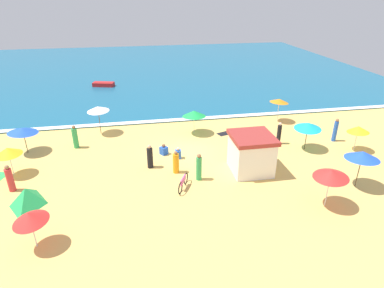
{
  "coord_description": "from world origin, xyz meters",
  "views": [
    {
      "loc": [
        -3.51,
        -20.95,
        10.7
      ],
      "look_at": [
        0.25,
        -0.44,
        0.8
      ],
      "focal_mm": 30.42,
      "sensor_mm": 36.0,
      "label": 1
    }
  ],
  "objects_px": {
    "beach_umbrella_2": "(331,174)",
    "beach_umbrella_3": "(194,114)",
    "beachgoer_3": "(199,168)",
    "beach_umbrella_0": "(23,131)",
    "beach_umbrella_8": "(308,126)",
    "parked_bicycle": "(183,182)",
    "beach_umbrella_6": "(8,151)",
    "beachgoer_2": "(10,179)",
    "small_boat_0": "(104,84)",
    "beach_umbrella_1": "(98,109)",
    "beachgoer_6": "(176,163)",
    "lifeguard_cabana": "(251,153)",
    "beachgoer_7": "(75,137)",
    "beach_umbrella_7": "(279,101)",
    "beach_umbrella_5": "(363,155)",
    "beachgoer_8": "(164,150)",
    "beach_tent": "(27,197)",
    "beachgoer_0": "(279,134)",
    "beachgoer_4": "(335,130)",
    "beach_umbrella_9": "(29,217)",
    "beachgoer_5": "(150,157)",
    "beachgoer_1": "(178,154)",
    "beach_umbrella_4": "(358,129)"
  },
  "relations": [
    {
      "from": "lifeguard_cabana",
      "to": "beach_umbrella_1",
      "type": "distance_m",
      "value": 12.85
    },
    {
      "from": "beachgoer_0",
      "to": "small_boat_0",
      "type": "bearing_deg",
      "value": 126.73
    },
    {
      "from": "lifeguard_cabana",
      "to": "beach_tent",
      "type": "relative_size",
      "value": 1.27
    },
    {
      "from": "lifeguard_cabana",
      "to": "beach_umbrella_3",
      "type": "relative_size",
      "value": 1.36
    },
    {
      "from": "beachgoer_3",
      "to": "small_boat_0",
      "type": "height_order",
      "value": "beachgoer_3"
    },
    {
      "from": "beachgoer_6",
      "to": "beachgoer_8",
      "type": "xyz_separation_m",
      "value": [
        -0.51,
        2.72,
        -0.37
      ]
    },
    {
      "from": "beach_umbrella_6",
      "to": "small_boat_0",
      "type": "relative_size",
      "value": 0.8
    },
    {
      "from": "beachgoer_4",
      "to": "beachgoer_8",
      "type": "relative_size",
      "value": 2.32
    },
    {
      "from": "beach_umbrella_8",
      "to": "beachgoer_1",
      "type": "xyz_separation_m",
      "value": [
        -9.44,
        0.24,
        -1.5
      ]
    },
    {
      "from": "lifeguard_cabana",
      "to": "beachgoer_6",
      "type": "height_order",
      "value": "lifeguard_cabana"
    },
    {
      "from": "beach_umbrella_1",
      "to": "beach_umbrella_3",
      "type": "height_order",
      "value": "beach_umbrella_1"
    },
    {
      "from": "beach_umbrella_9",
      "to": "beachgoer_1",
      "type": "bearing_deg",
      "value": 44.22
    },
    {
      "from": "beach_umbrella_6",
      "to": "beachgoer_3",
      "type": "relative_size",
      "value": 1.21
    },
    {
      "from": "beachgoer_7",
      "to": "small_boat_0",
      "type": "distance_m",
      "value": 16.97
    },
    {
      "from": "beach_umbrella_2",
      "to": "beach_umbrella_8",
      "type": "relative_size",
      "value": 0.85
    },
    {
      "from": "beach_umbrella_6",
      "to": "beachgoer_2",
      "type": "bearing_deg",
      "value": -75.56
    },
    {
      "from": "beach_umbrella_1",
      "to": "beachgoer_0",
      "type": "distance_m",
      "value": 14.31
    },
    {
      "from": "beach_umbrella_0",
      "to": "beachgoer_0",
      "type": "bearing_deg",
      "value": -5.84
    },
    {
      "from": "lifeguard_cabana",
      "to": "beach_umbrella_9",
      "type": "relative_size",
      "value": 1.22
    },
    {
      "from": "beachgoer_5",
      "to": "small_boat_0",
      "type": "distance_m",
      "value": 21.39
    },
    {
      "from": "beachgoer_3",
      "to": "beach_umbrella_0",
      "type": "bearing_deg",
      "value": 152.77
    },
    {
      "from": "beach_umbrella_4",
      "to": "beachgoer_7",
      "type": "xyz_separation_m",
      "value": [
        -20.16,
        4.16,
        -0.85
      ]
    },
    {
      "from": "beachgoer_8",
      "to": "beach_umbrella_0",
      "type": "bearing_deg",
      "value": 167.94
    },
    {
      "from": "beach_umbrella_6",
      "to": "parked_bicycle",
      "type": "height_order",
      "value": "beach_umbrella_6"
    },
    {
      "from": "beach_umbrella_4",
      "to": "beach_umbrella_8",
      "type": "bearing_deg",
      "value": 166.04
    },
    {
      "from": "beach_umbrella_1",
      "to": "beach_umbrella_8",
      "type": "xyz_separation_m",
      "value": [
        15.08,
        -5.71,
        -0.28
      ]
    },
    {
      "from": "beach_umbrella_5",
      "to": "beachgoer_6",
      "type": "height_order",
      "value": "beach_umbrella_5"
    },
    {
      "from": "parked_bicycle",
      "to": "beachgoer_0",
      "type": "height_order",
      "value": "beachgoer_0"
    },
    {
      "from": "beach_umbrella_1",
      "to": "beachgoer_6",
      "type": "distance_m",
      "value": 9.16
    },
    {
      "from": "lifeguard_cabana",
      "to": "beach_umbrella_4",
      "type": "bearing_deg",
      "value": 9.63
    },
    {
      "from": "beach_umbrella_1",
      "to": "beachgoer_0",
      "type": "relative_size",
      "value": 1.43
    },
    {
      "from": "beach_umbrella_1",
      "to": "beach_umbrella_6",
      "type": "height_order",
      "value": "beach_umbrella_1"
    },
    {
      "from": "beach_umbrella_2",
      "to": "beach_umbrella_3",
      "type": "relative_size",
      "value": 1.14
    },
    {
      "from": "beach_umbrella_6",
      "to": "beachgoer_2",
      "type": "xyz_separation_m",
      "value": [
        0.5,
        -1.93,
        -0.89
      ]
    },
    {
      "from": "beach_umbrella_2",
      "to": "beach_umbrella_3",
      "type": "height_order",
      "value": "beach_umbrella_2"
    },
    {
      "from": "beachgoer_4",
      "to": "beach_umbrella_7",
      "type": "bearing_deg",
      "value": 119.19
    },
    {
      "from": "beach_umbrella_4",
      "to": "beach_umbrella_5",
      "type": "bearing_deg",
      "value": -123.75
    },
    {
      "from": "beachgoer_3",
      "to": "beach_umbrella_9",
      "type": "bearing_deg",
      "value": -152.63
    },
    {
      "from": "beach_umbrella_6",
      "to": "beach_umbrella_9",
      "type": "distance_m",
      "value": 7.72
    },
    {
      "from": "beachgoer_4",
      "to": "beach_umbrella_5",
      "type": "bearing_deg",
      "value": -111.27
    },
    {
      "from": "beach_umbrella_1",
      "to": "parked_bicycle",
      "type": "distance_m",
      "value": 10.89
    },
    {
      "from": "beachgoer_7",
      "to": "beach_umbrella_7",
      "type": "bearing_deg",
      "value": 7.84
    },
    {
      "from": "beachgoer_8",
      "to": "beach_umbrella_2",
      "type": "bearing_deg",
      "value": -44.04
    },
    {
      "from": "lifeguard_cabana",
      "to": "beach_umbrella_5",
      "type": "distance_m",
      "value": 6.38
    },
    {
      "from": "beach_umbrella_1",
      "to": "beachgoer_6",
      "type": "xyz_separation_m",
      "value": [
        5.23,
        -7.39,
        -1.44
      ]
    },
    {
      "from": "beach_umbrella_8",
      "to": "parked_bicycle",
      "type": "relative_size",
      "value": 1.63
    },
    {
      "from": "beach_umbrella_3",
      "to": "beachgoer_1",
      "type": "xyz_separation_m",
      "value": [
        -1.91,
        -4.14,
        -1.36
      ]
    },
    {
      "from": "beach_umbrella_7",
      "to": "beachgoer_6",
      "type": "xyz_separation_m",
      "value": [
        -10.16,
        -7.31,
        -1.24
      ]
    },
    {
      "from": "beachgoer_6",
      "to": "beachgoer_8",
      "type": "relative_size",
      "value": 1.91
    },
    {
      "from": "beach_umbrella_6",
      "to": "beach_tent",
      "type": "distance_m",
      "value": 4.18
    }
  ]
}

